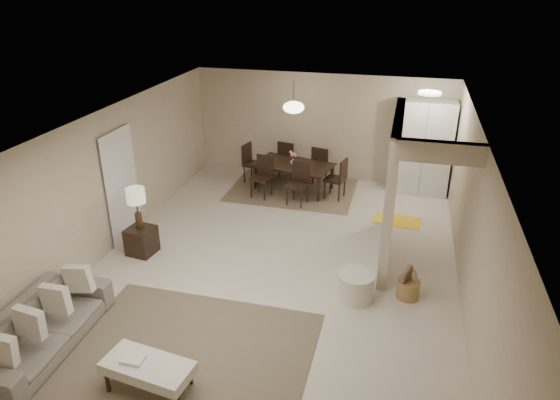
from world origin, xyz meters
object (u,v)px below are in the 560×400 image
(round_pouf, at_px, (356,287))
(dining_table, at_px, (293,177))
(sofa, at_px, (41,328))
(ottoman_bench, at_px, (148,368))
(pantry_cabinet, at_px, (423,148))
(side_table, at_px, (142,241))
(wicker_basket, at_px, (408,289))

(round_pouf, relative_size, dining_table, 0.32)
(sofa, distance_m, ottoman_bench, 1.73)
(pantry_cabinet, xyz_separation_m, ottoman_bench, (-3.10, -6.90, -0.74))
(sofa, height_order, side_table, sofa)
(sofa, bearing_deg, side_table, -3.25)
(pantry_cabinet, height_order, side_table, pantry_cabinet)
(round_pouf, bearing_deg, dining_table, 115.93)
(ottoman_bench, bearing_deg, sofa, 177.75)
(ottoman_bench, relative_size, dining_table, 0.65)
(side_table, relative_size, wicker_basket, 1.43)
(pantry_cabinet, xyz_separation_m, side_table, (-4.75, -4.03, -0.80))
(sofa, height_order, round_pouf, sofa)
(pantry_cabinet, distance_m, side_table, 6.28)
(ottoman_bench, distance_m, dining_table, 6.31)
(wicker_basket, distance_m, dining_table, 4.51)
(ottoman_bench, distance_m, round_pouf, 3.26)
(wicker_basket, bearing_deg, pantry_cabinet, 88.15)
(sofa, relative_size, wicker_basket, 6.32)
(round_pouf, bearing_deg, sofa, -151.30)
(sofa, distance_m, round_pouf, 4.43)
(ottoman_bench, relative_size, wicker_basket, 3.31)
(side_table, height_order, wicker_basket, side_table)
(pantry_cabinet, distance_m, ottoman_bench, 7.60)
(side_table, height_order, round_pouf, side_table)
(side_table, bearing_deg, sofa, -91.12)
(sofa, distance_m, side_table, 2.57)
(round_pouf, bearing_deg, pantry_cabinet, 78.43)
(side_table, distance_m, round_pouf, 3.86)
(side_table, relative_size, dining_table, 0.28)
(ottoman_bench, bearing_deg, round_pouf, 55.79)
(pantry_cabinet, distance_m, wicker_basket, 4.33)
(pantry_cabinet, height_order, round_pouf, pantry_cabinet)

